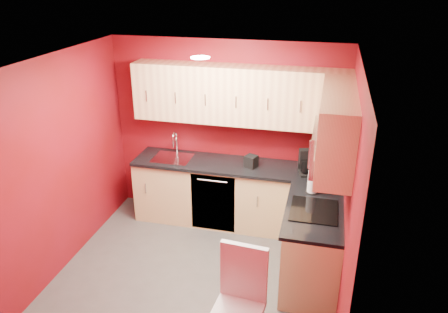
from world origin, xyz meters
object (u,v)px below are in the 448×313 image
at_px(coffee_maker, 307,163).
at_px(sink, 173,155).
at_px(microwave, 331,148).
at_px(paper_towel, 313,182).
at_px(dining_chair, 237,308).
at_px(napkin_holder, 251,161).

bearing_deg(coffee_maker, sink, 160.44).
height_order(microwave, paper_towel, microwave).
xyz_separation_m(microwave, paper_towel, (-0.16, 0.43, -0.61)).
bearing_deg(microwave, dining_chair, -119.09).
bearing_deg(paper_towel, dining_chair, -107.66).
xyz_separation_m(paper_towel, dining_chair, (-0.53, -1.67, -0.51)).
height_order(sink, coffee_maker, sink).
bearing_deg(sink, napkin_holder, -2.30).
xyz_separation_m(napkin_holder, paper_towel, (0.82, -0.53, 0.06)).
bearing_deg(dining_chair, microwave, 66.01).
bearing_deg(napkin_holder, dining_chair, -82.50).
bearing_deg(dining_chair, sink, 126.99).
distance_m(napkin_holder, paper_towel, 0.98).
height_order(napkin_holder, dining_chair, dining_chair).
xyz_separation_m(sink, coffee_maker, (1.84, -0.09, 0.12)).
xyz_separation_m(microwave, coffee_maker, (-0.26, 0.91, -0.59)).
distance_m(microwave, paper_towel, 0.76).
xyz_separation_m(sink, napkin_holder, (1.11, -0.04, 0.04)).
bearing_deg(microwave, sink, 154.40).
height_order(coffee_maker, napkin_holder, coffee_maker).
height_order(sink, dining_chair, sink).
bearing_deg(paper_towel, microwave, -69.38).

